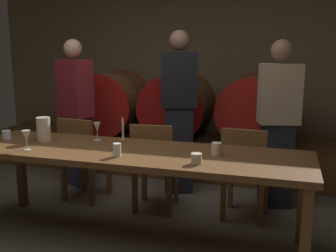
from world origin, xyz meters
The scene contains 20 objects.
back_wall centered at (0.00, 2.83, 1.39)m, with size 5.62×0.24×2.78m, color brown.
barrel_shelf centered at (0.00, 2.28, 0.22)m, with size 5.06×0.90×0.44m, color brown.
wine_barrel_left centered at (-0.92, 2.28, 0.85)m, with size 0.82×0.87×0.82m.
wine_barrel_center centered at (-0.02, 2.28, 0.85)m, with size 0.82×0.87×0.82m.
wine_barrel_right centered at (0.93, 2.28, 0.85)m, with size 0.82×0.87×0.82m.
dining_table centered at (0.14, 0.33, 0.70)m, with size 2.82×0.80×0.77m.
chair_left centered at (-0.69, 0.98, 0.49)m, with size 0.44×0.44×0.88m.
chair_center centered at (0.12, 0.92, 0.49)m, with size 0.43×0.43×0.88m.
chair_right centered at (0.97, 0.97, 0.49)m, with size 0.42×0.42×0.88m.
guest_left centered at (-0.99, 1.42, 0.85)m, with size 0.44×0.37×1.67m.
guest_center centered at (0.20, 1.52, 0.90)m, with size 0.43×0.34×1.76m.
guest_right centered at (1.23, 1.40, 0.85)m, with size 0.43×0.33×1.66m.
candle_center centered at (-0.05, 0.57, 0.83)m, with size 0.05×0.05×0.22m.
pitcher centered at (-0.73, 0.40, 0.87)m, with size 0.12×0.12×0.21m.
wine_glass_center centered at (-0.68, 0.09, 0.89)m, with size 0.07×0.07×0.16m.
wine_glass_right centered at (-0.29, 0.56, 0.88)m, with size 0.06×0.06×0.16m.
cup_far_left centered at (-1.10, 0.37, 0.81)m, with size 0.08×0.08×0.08m, color silver.
cup_center_left centered at (0.09, 0.12, 0.82)m, with size 0.06×0.06×0.10m, color white.
cup_center_right centered at (0.71, 0.11, 0.81)m, with size 0.08×0.08×0.08m, color beige.
cup_far_right centered at (0.81, 0.38, 0.82)m, with size 0.08×0.08×0.10m, color beige.
Camera 1 is at (1.30, -2.56, 1.59)m, focal length 42.63 mm.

